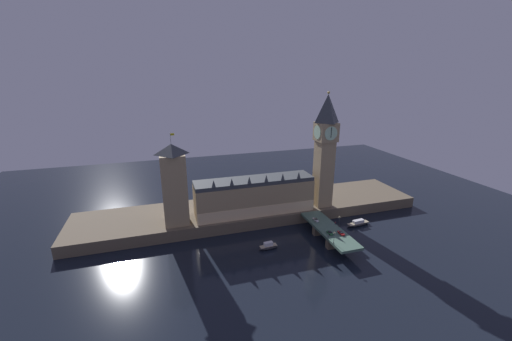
{
  "coord_description": "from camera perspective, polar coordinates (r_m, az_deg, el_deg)",
  "views": [
    {
      "loc": [
        -53.54,
        -141.63,
        89.01
      ],
      "look_at": [
        -3.52,
        20.0,
        36.43
      ],
      "focal_mm": 22.0,
      "sensor_mm": 36.0,
      "label": 1
    }
  ],
  "objects": [
    {
      "name": "car_southbound_lead",
      "position": [
        175.67,
        15.22,
        -10.92
      ],
      "size": [
        1.93,
        4.43,
        1.39
      ],
      "color": "red",
      "rests_on": "bridge"
    },
    {
      "name": "clock_tower",
      "position": [
        198.83,
        12.43,
        4.09
      ],
      "size": [
        12.19,
        12.3,
        72.16
      ],
      "color": "tan",
      "rests_on": "embankment"
    },
    {
      "name": "ground_plane",
      "position": [
        175.63,
        3.11,
        -13.22
      ],
      "size": [
        400.0,
        400.0,
        0.0
      ],
      "primitive_type": "plane",
      "color": "black"
    },
    {
      "name": "parliament_hall",
      "position": [
        192.07,
        -0.31,
        -4.57
      ],
      "size": [
        72.21,
        17.35,
        25.75
      ],
      "color": "tan",
      "rests_on": "embankment"
    },
    {
      "name": "bridge",
      "position": [
        181.17,
        13.11,
        -10.75
      ],
      "size": [
        12.63,
        46.0,
        7.19
      ],
      "color": "#476656",
      "rests_on": "ground_plane"
    },
    {
      "name": "victoria_tower",
      "position": [
        179.84,
        -14.65,
        -2.47
      ],
      "size": [
        13.65,
        13.65,
        52.17
      ],
      "color": "tan",
      "rests_on": "embankment"
    },
    {
      "name": "boat_upstream",
      "position": [
        170.57,
        2.26,
        -13.64
      ],
      "size": [
        10.7,
        4.41,
        3.97
      ],
      "color": "#28282D",
      "rests_on": "ground_plane"
    },
    {
      "name": "boat_downstream",
      "position": [
        203.84,
        18.06,
        -9.14
      ],
      "size": [
        16.42,
        5.68,
        3.61
      ],
      "color": "#28282D",
      "rests_on": "ground_plane"
    },
    {
      "name": "street_lamp_mid",
      "position": [
        181.4,
        14.89,
        -8.75
      ],
      "size": [
        1.34,
        0.6,
        6.48
      ],
      "color": "#2D3333",
      "rests_on": "bridge"
    },
    {
      "name": "pedestrian_near_rail",
      "position": [
        170.77,
        13.0,
        -11.54
      ],
      "size": [
        0.38,
        0.38,
        1.57
      ],
      "color": "black",
      "rests_on": "bridge"
    },
    {
      "name": "embankment",
      "position": [
        206.93,
        -0.63,
        -7.17
      ],
      "size": [
        220.0,
        42.0,
        6.84
      ],
      "color": "brown",
      "rests_on": "ground_plane"
    },
    {
      "name": "pedestrian_mid_walk",
      "position": [
        184.89,
        14.2,
        -9.25
      ],
      "size": [
        0.38,
        0.38,
        1.78
      ],
      "color": "black",
      "rests_on": "bridge"
    },
    {
      "name": "street_lamp_near",
      "position": [
        164.6,
        14.01,
        -11.51
      ],
      "size": [
        1.34,
        0.6,
        6.42
      ],
      "color": "#2D3333",
      "rests_on": "bridge"
    },
    {
      "name": "car_northbound_lead",
      "position": [
        186.92,
        10.8,
        -8.81
      ],
      "size": [
        1.86,
        4.63,
        1.4
      ],
      "color": "silver",
      "rests_on": "bridge"
    },
    {
      "name": "car_northbound_trail",
      "position": [
        174.54,
        13.28,
        -10.97
      ],
      "size": [
        2.08,
        4.12,
        1.33
      ],
      "color": "#235633",
      "rests_on": "bridge"
    }
  ]
}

